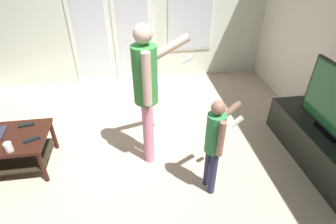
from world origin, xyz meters
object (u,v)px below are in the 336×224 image
Objects in this scene: person_child at (215,140)px; dvd_remote_slim at (31,140)px; tv_remote_black at (26,125)px; person_adult at (147,86)px; cup_near_edge at (8,147)px; coffee_table at (10,146)px; tv_stand at (320,148)px.

person_child is 6.53× the size of dvd_remote_slim.
person_child is 6.53× the size of tv_remote_black.
person_adult is 16.03× the size of cup_near_edge.
person_adult is at bearing -22.44° from dvd_remote_slim.
dvd_remote_slim is (-1.88, 0.54, -0.20)m from person_child.
person_adult is 1.39m from dvd_remote_slim.
person_adult is (1.59, -0.04, 0.66)m from coffee_table.
coffee_table is at bearing 136.33° from dvd_remote_slim.
cup_near_edge is 0.60× the size of dvd_remote_slim.
dvd_remote_slim is at bearing -177.18° from person_adult.
coffee_table is 0.32m from cup_near_edge.
tv_remote_black is (-1.42, 0.22, -0.52)m from person_adult.
person_child is at bearing -10.90° from cup_near_edge.
person_child reaches higher than tv_stand.
cup_near_edge reaches higher than coffee_table.
person_adult reaches higher than cup_near_edge.
person_adult is 9.62× the size of tv_remote_black.
coffee_table is 0.53× the size of person_adult.
dvd_remote_slim is (0.13, -0.29, 0.00)m from tv_remote_black.
tv_remote_black and dvd_remote_slim have the same top height.
tv_remote_black is at bearing 171.02° from person_adult.
cup_near_edge is 0.23m from dvd_remote_slim.
coffee_table is at bearing 172.96° from tv_stand.
person_adult is at bearing 134.50° from person_child.
cup_near_edge is at bearing 169.10° from person_child.
tv_remote_black is (-3.40, 0.63, 0.24)m from tv_stand.
tv_stand is 1.47m from person_child.
person_child is (0.59, -0.60, -0.32)m from person_adult.
person_child is at bearing -171.87° from tv_stand.
cup_near_edge is at bearing -165.59° from dvd_remote_slim.
tv_stand is 1.47× the size of person_child.
tv_remote_black reaches higher than tv_stand.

